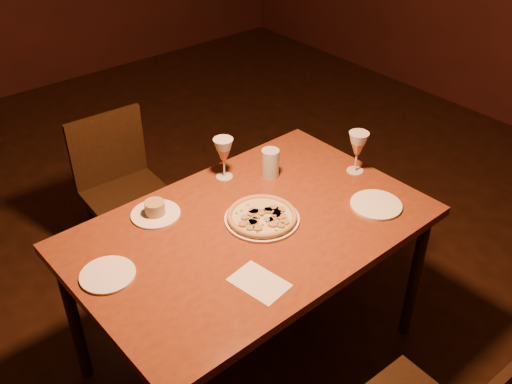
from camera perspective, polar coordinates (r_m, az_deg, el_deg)
floor at (r=2.73m, az=-0.56°, el=-15.97°), size 7.00×7.00×0.00m
dining_table at (r=2.27m, az=-0.51°, el=-4.65°), size 1.41×0.93×0.74m
chair_far at (r=3.02m, az=-13.24°, el=0.60°), size 0.42×0.42×0.83m
pizza_plate at (r=2.25m, az=0.61°, el=-2.47°), size 0.30×0.30×0.03m
ramekin_saucer at (r=2.30m, az=-10.04°, el=-1.87°), size 0.20×0.20×0.06m
wine_glass_far at (r=2.46m, az=-3.24°, el=3.36°), size 0.09×0.09×0.19m
wine_glass_right at (r=2.54m, az=10.07°, el=3.91°), size 0.09×0.09×0.19m
water_tumbler at (r=2.48m, az=1.44°, el=2.89°), size 0.08×0.08×0.13m
side_plate_left at (r=2.07m, az=-14.61°, el=-8.02°), size 0.19×0.19×0.01m
side_plate_near at (r=2.38m, az=11.91°, el=-1.27°), size 0.21×0.21×0.01m
menu_card at (r=1.98m, az=0.33°, el=-9.04°), size 0.16×0.21×0.00m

